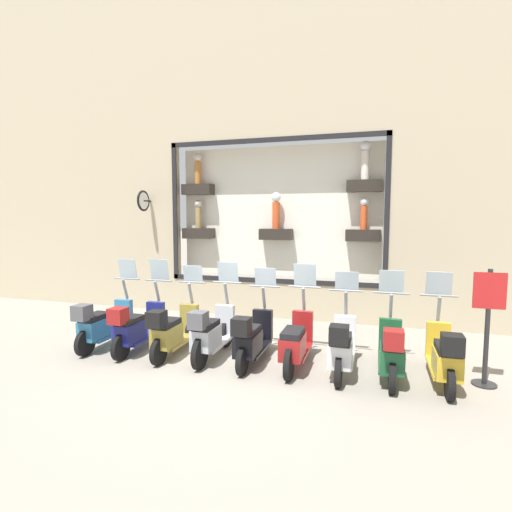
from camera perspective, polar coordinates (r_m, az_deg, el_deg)
The scene contains 12 objects.
ground_plane at distance 7.20m, azimuth -4.65°, elevation -15.28°, with size 120.00×120.00×0.00m, color gray.
building_facade at distance 10.55m, azimuth 2.77°, elevation 21.03°, with size 1.20×36.00×10.51m.
scooter_yellow_0 at distance 6.86m, azimuth 25.36°, elevation -12.82°, with size 1.79×0.61×1.64m.
scooter_green_1 at distance 6.78m, azimuth 18.77°, elevation -12.77°, with size 1.79×0.61×1.64m.
scooter_white_2 at distance 6.79m, azimuth 12.13°, elevation -12.58°, with size 1.79×0.61×1.58m.
scooter_red_3 at distance 6.97m, azimuth 5.73°, elevation -12.18°, with size 1.80×0.60×1.70m.
scooter_black_4 at distance 7.07m, azimuth -0.63°, elevation -11.69°, with size 1.79×0.60×1.60m.
scooter_silver_5 at distance 7.33m, azimuth -6.43°, elevation -10.88°, with size 1.81×0.60×1.68m.
scooter_olive_6 at distance 7.65m, azimuth -11.85°, elevation -10.44°, with size 1.80×0.60×1.59m.
scooter_navy_7 at distance 8.04m, azimuth -16.72°, elevation -9.75°, with size 1.80×0.61×1.69m.
scooter_teal_8 at distance 8.48m, azimuth -21.10°, elevation -9.08°, with size 1.80×0.61×1.67m.
shop_sign_post at distance 7.03m, azimuth 30.18°, elevation -8.26°, with size 0.36×0.45×1.79m.
Camera 1 is at (-6.26, -2.48, 2.56)m, focal length 28.00 mm.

